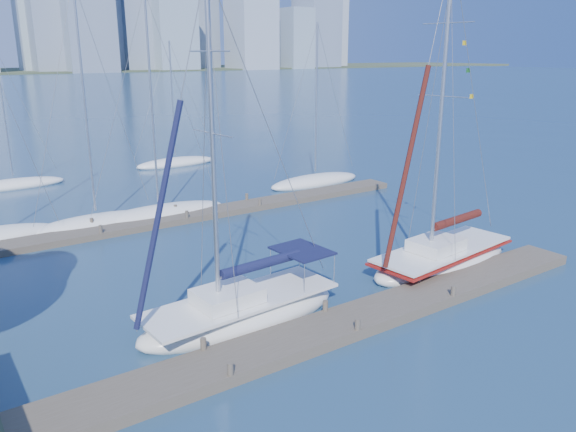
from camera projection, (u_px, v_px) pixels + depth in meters
ground at (340, 330)px, 20.26m from camera, size 700.00×700.00×0.00m
near_dock at (341, 325)px, 20.20m from camera, size 26.00×2.00×0.40m
far_dock at (197, 215)px, 33.94m from camera, size 30.00×1.80×0.36m
sailboat_navy at (241, 297)px, 20.55m from camera, size 8.25×3.18×12.70m
sailboat_maroon at (443, 244)px, 25.83m from camera, size 8.49×3.56×14.11m
bg_boat_1 at (97, 222)px, 32.12m from camera, size 7.60×4.06×13.61m
bg_boat_2 at (159, 214)px, 33.92m from camera, size 8.76×3.60×13.21m
bg_boat_4 at (315, 181)px, 42.48m from camera, size 8.04×2.90×12.01m
bg_boat_6 at (14, 185)px, 41.47m from camera, size 7.35×4.24×10.24m
bg_boat_7 at (176, 163)px, 49.70m from camera, size 7.46×2.89×10.90m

